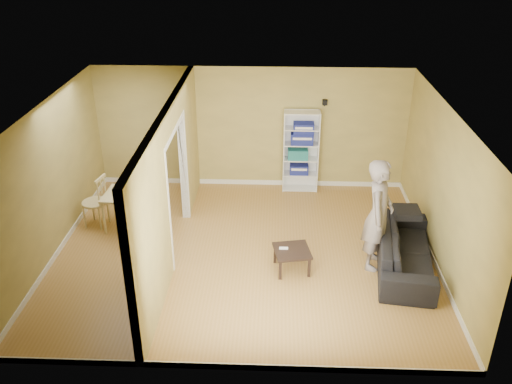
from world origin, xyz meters
TOP-DOWN VIEW (x-y plane):
  - room_shell at (0.00, 0.00)m, footprint 6.50×6.50m
  - partition at (-1.20, 0.00)m, footprint 0.22×5.50m
  - wall_speaker at (1.50, 2.69)m, footprint 0.10×0.10m
  - sofa at (2.70, -0.29)m, footprint 2.34×1.26m
  - person at (2.20, -0.25)m, footprint 0.97×0.85m
  - bookshelf at (1.05, 2.60)m, footprint 0.74×0.32m
  - paper_box_navy_a at (1.02, 2.56)m, footprint 0.39×0.25m
  - paper_box_teal at (0.99, 2.56)m, footprint 0.42×0.27m
  - paper_box_navy_b at (1.06, 2.56)m, footprint 0.46×0.30m
  - paper_box_navy_c at (1.09, 2.56)m, footprint 0.42×0.27m
  - coffee_table at (0.82, -0.46)m, footprint 0.57×0.57m
  - game_controller at (0.68, -0.43)m, footprint 0.14×0.04m
  - dining_table at (-2.07, 0.83)m, footprint 1.12×0.74m
  - chair_left at (-2.85, 0.86)m, footprint 0.56×0.56m
  - chair_near at (-1.96, 0.24)m, footprint 0.61×0.61m
  - chair_far at (-1.98, 1.48)m, footprint 0.43×0.43m

SIDE VIEW (x-z plane):
  - coffee_table at x=0.82m, z-range 0.13..0.52m
  - game_controller at x=0.68m, z-range 0.38..0.41m
  - sofa at x=2.70m, z-range 0.00..0.85m
  - chair_far at x=-1.98m, z-range 0.00..0.90m
  - paper_box_navy_a at x=1.02m, z-range 0.37..0.57m
  - chair_left at x=-2.85m, z-range 0.00..1.03m
  - chair_near at x=-1.96m, z-range 0.00..1.04m
  - dining_table at x=-2.07m, z-range 0.27..0.97m
  - paper_box_teal at x=0.99m, z-range 0.71..0.93m
  - bookshelf at x=1.05m, z-range 0.00..1.75m
  - person at x=2.20m, z-range 0.00..2.25m
  - paper_box_navy_b at x=1.06m, z-range 1.05..1.29m
  - room_shell at x=0.00m, z-range -1.95..4.55m
  - partition at x=-1.20m, z-range 0.00..2.60m
  - paper_box_navy_c at x=1.09m, z-range 1.27..1.48m
  - wall_speaker at x=1.50m, z-range 1.85..1.95m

